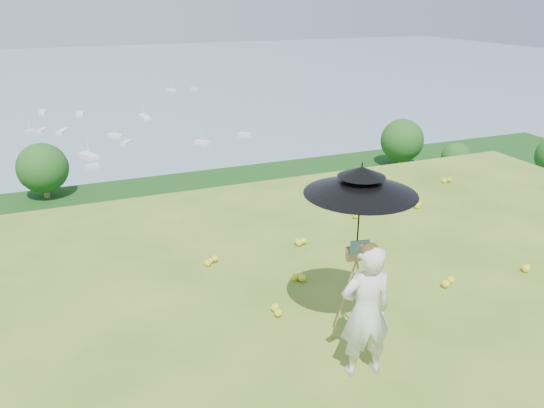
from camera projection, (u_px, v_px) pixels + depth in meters
name	position (u px, v px, depth m)	size (l,w,h in m)	color
ground	(467.00, 352.00, 6.54)	(14.00, 14.00, 0.00)	#447020
forest_slope	(153.00, 393.00, 47.39)	(140.00, 56.00, 22.00)	#103C11
shoreline_tier	(112.00, 265.00, 84.48)	(170.00, 28.00, 8.00)	#6F6558
bay_water	(68.00, 91.00, 226.16)	(700.00, 700.00, 0.00)	slate
slope_trees	(139.00, 252.00, 42.25)	(110.00, 50.00, 6.00)	#174615
harbor_town	(107.00, 228.00, 82.10)	(110.00, 22.00, 5.00)	beige
moored_boats	(33.00, 135.00, 153.51)	(140.00, 140.00, 0.70)	white
wildflowers	(455.00, 337.00, 6.74)	(10.00, 10.50, 0.12)	yellow
painter	(366.00, 311.00, 5.90)	(0.60, 0.39, 1.64)	beige
field_easel	(355.00, 291.00, 6.51)	(0.54, 0.54, 1.43)	olive
sun_umbrella	(359.00, 211.00, 6.15)	(1.32, 1.32, 1.18)	black
painter_cap	(370.00, 249.00, 5.62)	(0.22, 0.26, 0.10)	#D07284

